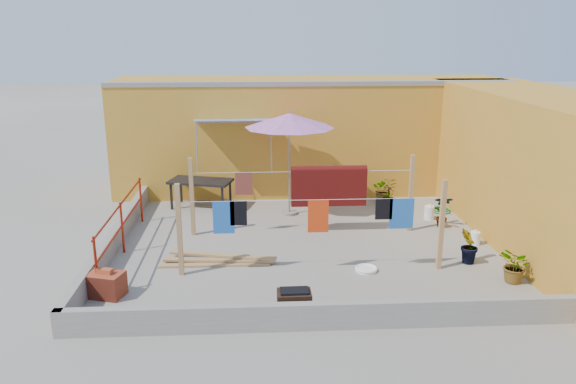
% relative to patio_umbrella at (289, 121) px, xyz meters
% --- Properties ---
extents(ground, '(80.00, 80.00, 0.00)m').
position_rel_patio_umbrella_xyz_m(ground, '(0.22, -2.18, -2.38)').
color(ground, '#9E998E').
rests_on(ground, ground).
extents(wall_back, '(11.00, 3.27, 3.21)m').
position_rel_patio_umbrella_xyz_m(wall_back, '(0.71, 2.51, -0.77)').
color(wall_back, '#C67E2B').
rests_on(wall_back, ground).
extents(wall_right, '(2.40, 9.00, 3.20)m').
position_rel_patio_umbrella_xyz_m(wall_right, '(5.42, -2.18, -0.78)').
color(wall_right, '#C67E2B').
rests_on(wall_right, ground).
extents(parapet_front, '(8.30, 0.16, 0.44)m').
position_rel_patio_umbrella_xyz_m(parapet_front, '(0.22, -5.76, -2.16)').
color(parapet_front, gray).
rests_on(parapet_front, ground).
extents(parapet_left, '(0.16, 7.30, 0.44)m').
position_rel_patio_umbrella_xyz_m(parapet_left, '(-3.86, -2.18, -2.16)').
color(parapet_left, gray).
rests_on(parapet_left, ground).
extents(red_railing, '(0.05, 4.20, 1.10)m').
position_rel_patio_umbrella_xyz_m(red_railing, '(-3.63, -2.38, -1.66)').
color(red_railing, maroon).
rests_on(red_railing, ground).
extents(clothesline_rig, '(5.09, 2.35, 1.80)m').
position_rel_patio_umbrella_xyz_m(clothesline_rig, '(0.68, -1.66, -1.32)').
color(clothesline_rig, tan).
rests_on(clothesline_rig, ground).
extents(patio_umbrella, '(2.59, 2.59, 2.65)m').
position_rel_patio_umbrella_xyz_m(patio_umbrella, '(0.00, 0.00, 0.00)').
color(patio_umbrella, gray).
rests_on(patio_umbrella, ground).
extents(outdoor_table, '(1.75, 1.20, 0.75)m').
position_rel_patio_umbrella_xyz_m(outdoor_table, '(-2.29, 0.69, -1.71)').
color(outdoor_table, black).
rests_on(outdoor_table, ground).
extents(brick_stack, '(0.69, 0.59, 0.52)m').
position_rel_patio_umbrella_xyz_m(brick_stack, '(-3.48, -4.42, -2.16)').
color(brick_stack, '#A33A25').
rests_on(brick_stack, ground).
extents(lumber_pile, '(2.36, 0.66, 0.14)m').
position_rel_patio_umbrella_xyz_m(lumber_pile, '(-1.61, -3.09, -2.31)').
color(lumber_pile, tan).
rests_on(lumber_pile, ground).
extents(brazier, '(0.55, 0.37, 0.49)m').
position_rel_patio_umbrella_xyz_m(brazier, '(-0.25, -5.38, -2.14)').
color(brazier, '#301E12').
rests_on(brazier, ground).
extents(white_basin, '(0.44, 0.44, 0.08)m').
position_rel_patio_umbrella_xyz_m(white_basin, '(1.27, -3.63, -2.34)').
color(white_basin, white).
rests_on(white_basin, ground).
extents(water_jug_a, '(0.21, 0.21, 0.33)m').
position_rel_patio_umbrella_xyz_m(water_jug_a, '(3.92, -2.36, -2.23)').
color(water_jug_a, white).
rests_on(water_jug_a, ground).
extents(water_jug_b, '(0.25, 0.25, 0.39)m').
position_rel_patio_umbrella_xyz_m(water_jug_b, '(3.43, -0.61, -2.21)').
color(water_jug_b, white).
rests_on(water_jug_b, ground).
extents(green_hose, '(0.54, 0.54, 0.08)m').
position_rel_patio_umbrella_xyz_m(green_hose, '(3.92, -0.01, -2.35)').
color(green_hose, '#186F25').
rests_on(green_hose, ground).
extents(plant_back_a, '(0.69, 0.61, 0.71)m').
position_rel_patio_umbrella_xyz_m(plant_back_a, '(2.63, 0.87, -2.02)').
color(plant_back_a, '#255D1A').
rests_on(plant_back_a, ground).
extents(plant_back_b, '(0.38, 0.38, 0.63)m').
position_rel_patio_umbrella_xyz_m(plant_back_b, '(2.64, 0.37, -2.07)').
color(plant_back_b, '#255D1A').
rests_on(plant_back_b, ground).
extents(plant_right_a, '(0.49, 0.38, 0.83)m').
position_rel_patio_umbrella_xyz_m(plant_right_a, '(3.56, -1.21, -1.97)').
color(plant_right_a, '#255D1A').
rests_on(plant_right_a, ground).
extents(plant_right_b, '(0.47, 0.51, 0.76)m').
position_rel_patio_umbrella_xyz_m(plant_right_b, '(3.38, -3.40, -2.00)').
color(plant_right_b, '#255D1A').
rests_on(plant_right_b, ground).
extents(plant_right_c, '(0.63, 0.69, 0.66)m').
position_rel_patio_umbrella_xyz_m(plant_right_c, '(3.92, -4.31, -2.05)').
color(plant_right_c, '#255D1A').
rests_on(plant_right_c, ground).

